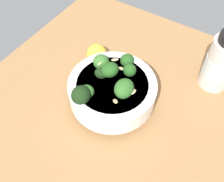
{
  "coord_description": "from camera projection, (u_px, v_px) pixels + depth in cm",
  "views": [
    {
      "loc": [
        18.67,
        -32.95,
        50.3
      ],
      "look_at": [
        -0.1,
        -3.32,
        4.0
      ],
      "focal_mm": 41.28,
      "sensor_mm": 36.0,
      "label": 1
    }
  ],
  "objects": [
    {
      "name": "lemon_wedge",
      "position": [
        97.0,
        54.0,
        0.68
      ],
      "size": [
        8.46,
        8.59,
        4.35
      ],
      "primitive_type": "ellipsoid",
      "rotation": [
        0.0,
        0.0,
        5.44
      ],
      "color": "yellow",
      "rests_on": "ground_plane"
    },
    {
      "name": "ground_plane",
      "position": [
        119.0,
        96.0,
        0.64
      ],
      "size": [
        64.5,
        64.5,
        3.41
      ],
      "primitive_type": "cube",
      "color": "#996D42"
    },
    {
      "name": "bowl_of_broccoli",
      "position": [
        111.0,
        89.0,
        0.58
      ],
      "size": [
        19.62,
        19.66,
        11.09
      ],
      "color": "white",
      "rests_on": "ground_plane"
    },
    {
      "name": "bottle_tall",
      "position": [
        221.0,
        63.0,
        0.59
      ],
      "size": [
        7.45,
        7.45,
        15.21
      ],
      "color": "beige",
      "rests_on": "ground_plane"
    }
  ]
}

